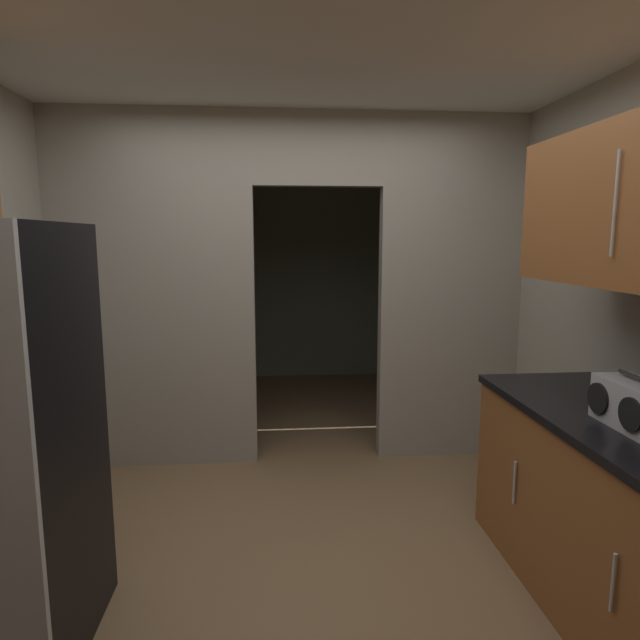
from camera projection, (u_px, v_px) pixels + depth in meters
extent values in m
plane|color=brown|center=(307.00, 586.00, 2.61)|extent=(20.00, 20.00, 0.00)
cube|color=silver|center=(299.00, 52.00, 2.67)|extent=(3.82, 7.10, 0.06)
cube|color=#9E998C|center=(154.00, 293.00, 3.86)|extent=(1.43, 0.12, 2.56)
cube|color=#9E998C|center=(449.00, 291.00, 4.04)|extent=(1.06, 0.12, 2.56)
cube|color=#9E998C|center=(318.00, 149.00, 3.80)|extent=(0.93, 0.12, 0.52)
cube|color=gray|center=(285.00, 271.00, 6.43)|extent=(3.42, 0.10, 2.56)
cube|color=gray|center=(111.00, 280.00, 5.05)|extent=(0.10, 2.53, 2.56)
cube|color=gray|center=(455.00, 278.00, 5.33)|extent=(0.10, 2.53, 2.56)
cube|color=brown|center=(628.00, 530.00, 2.32)|extent=(0.64, 1.78, 0.85)
cube|color=black|center=(638.00, 431.00, 2.25)|extent=(0.68, 1.78, 0.04)
cylinder|color=#B7BABC|center=(613.00, 583.00, 1.89)|extent=(0.01, 0.01, 0.22)
cylinder|color=#B7BABC|center=(514.00, 483.00, 2.67)|extent=(0.01, 0.01, 0.22)
cylinder|color=#B7BABC|center=(615.00, 203.00, 2.09)|extent=(0.01, 0.01, 0.41)
cube|color=#B2B2B7|center=(636.00, 405.00, 2.21)|extent=(0.19, 0.35, 0.19)
cylinder|color=#262626|center=(639.00, 378.00, 2.19)|extent=(0.02, 0.25, 0.02)
cylinder|color=black|center=(630.00, 415.00, 2.10)|extent=(0.01, 0.14, 0.14)
cylinder|color=black|center=(598.00, 398.00, 2.31)|extent=(0.01, 0.14, 0.14)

